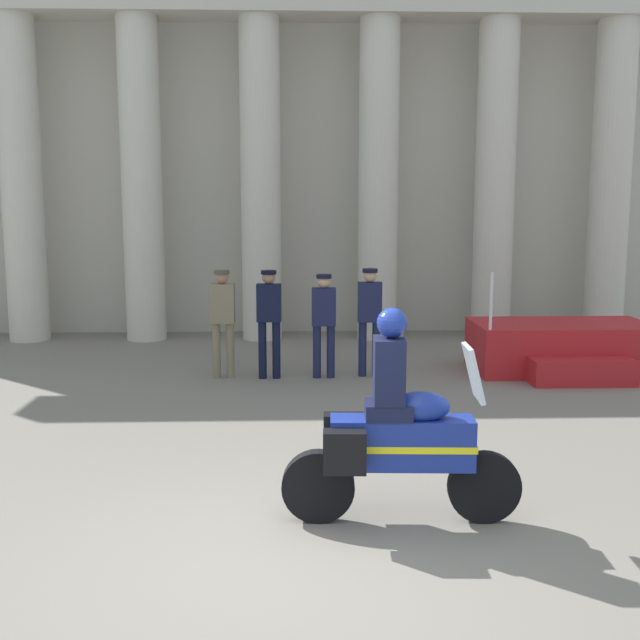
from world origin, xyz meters
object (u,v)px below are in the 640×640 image
Objects in this scene: officer_in_row_0 at (223,315)px; officer_in_row_1 at (269,315)px; officer_in_row_3 at (370,313)px; officer_in_row_2 at (324,317)px; reviewing_stand at (562,349)px; motorcycle_with_rider at (394,434)px.

officer_in_row_0 is 1.00× the size of officer_in_row_1.
officer_in_row_3 reaches higher than officer_in_row_1.
officer_in_row_3 reaches higher than officer_in_row_2.
reviewing_stand is 5.59m from officer_in_row_0.
officer_in_row_2 is (0.86, 0.01, -0.04)m from officer_in_row_1.
officer_in_row_0 is 6.03m from motorcycle_with_rider.
motorcycle_with_rider is at bearing 96.51° from officer_in_row_2.
officer_in_row_3 is at bearing -169.41° from officer_in_row_2.
officer_in_row_2 is 0.74m from officer_in_row_3.
reviewing_stand is 3.28m from officer_in_row_3.
motorcycle_with_rider reaches higher than officer_in_row_0.
officer_in_row_3 reaches higher than officer_in_row_0.
motorcycle_with_rider reaches higher than reviewing_stand.
motorcycle_with_rider reaches higher than officer_in_row_3.
motorcycle_with_rider is (-3.56, -5.95, 0.41)m from reviewing_stand.
officer_in_row_2 is 5.65m from motorcycle_with_rider.
officer_in_row_0 is 1.04× the size of officer_in_row_2.
officer_in_row_2 is (-3.95, -0.31, 0.59)m from reviewing_stand.
officer_in_row_1 is 1.04× the size of officer_in_row_2.
officer_in_row_3 is (-3.21, -0.21, 0.64)m from reviewing_stand.
reviewing_stand is at bearing 61.82° from motorcycle_with_rider.
officer_in_row_2 is at bearing 10.59° from officer_in_row_3.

